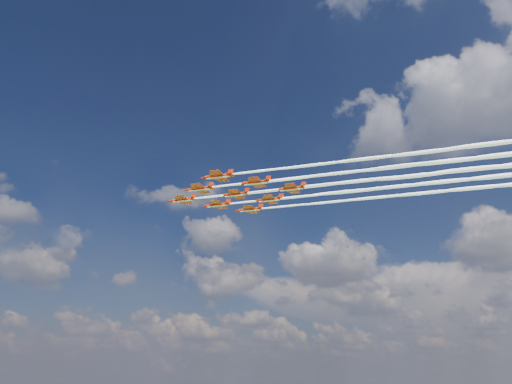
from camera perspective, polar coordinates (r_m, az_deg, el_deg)
jet_lead at (r=147.39m, az=15.39°, el=1.60°), size 127.43×55.04×2.49m
jet_row2_port at (r=140.56m, az=18.88°, el=3.10°), size 127.43×55.04×2.49m
jet_row2_starb at (r=154.80m, az=18.77°, el=0.89°), size 127.43×55.04×2.49m
jet_row3_port at (r=134.42m, az=22.73°, el=4.74°), size 127.43×55.04×2.49m
jet_row3_centre at (r=148.45m, az=22.24°, el=2.28°), size 127.43×55.04×2.49m
jet_row3_starb at (r=162.71m, az=21.84°, el=0.25°), size 127.43×55.04×2.49m
jet_row4_port at (r=142.79m, az=26.01°, el=3.78°), size 127.43×55.04×2.49m
jet_row4_starb at (r=156.82m, az=25.24°, el=1.54°), size 127.43×55.04×2.49m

